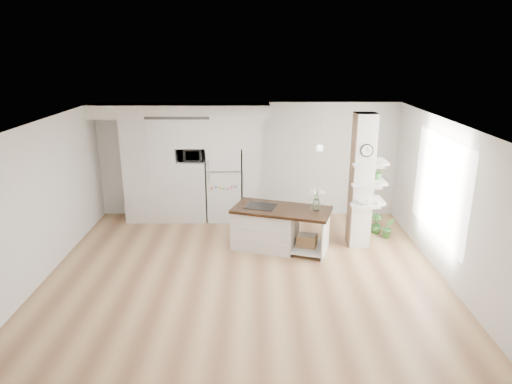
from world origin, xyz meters
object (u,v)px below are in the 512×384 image
at_px(kitchen_island, 271,226).
at_px(floor_plant_a, 388,228).
at_px(bookshelf, 147,209).
at_px(refrigerator, 225,183).

xyz_separation_m(kitchen_island, floor_plant_a, (2.49, 0.46, -0.22)).
height_order(bookshelf, floor_plant_a, bookshelf).
height_order(refrigerator, kitchen_island, refrigerator).
height_order(kitchen_island, bookshelf, kitchen_island).
distance_m(refrigerator, bookshelf, 1.90).
xyz_separation_m(refrigerator, bookshelf, (-1.80, -0.18, -0.57)).
relative_size(refrigerator, kitchen_island, 0.84).
distance_m(bookshelf, floor_plant_a, 5.42).
bearing_deg(refrigerator, bookshelf, -174.25).
relative_size(refrigerator, floor_plant_a, 3.76).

